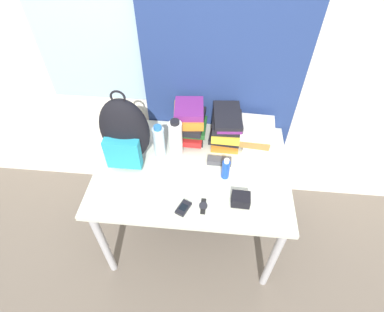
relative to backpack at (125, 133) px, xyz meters
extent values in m
plane|color=#665B51|center=(0.40, -0.46, -0.97)|extent=(12.00, 12.00, 0.00)
cube|color=silver|center=(0.40, 0.47, 0.28)|extent=(6.00, 0.05, 2.50)
cube|color=#9EBCD1|center=(-0.07, 0.44, 0.33)|extent=(1.10, 0.01, 0.80)
cube|color=navy|center=(0.55, 0.41, 0.28)|extent=(1.01, 0.04, 2.50)
cube|color=beige|center=(0.40, -0.04, -0.23)|extent=(1.19, 0.84, 0.03)
cylinder|color=#B2B2B7|center=(-0.14, -0.41, -0.61)|extent=(0.05, 0.05, 0.73)
cylinder|color=#B2B2B7|center=(0.94, -0.41, -0.61)|extent=(0.05, 0.05, 0.73)
cylinder|color=#B2B2B7|center=(-0.14, 0.33, -0.61)|extent=(0.05, 0.05, 0.73)
cylinder|color=#B2B2B7|center=(0.94, 0.33, -0.61)|extent=(0.05, 0.05, 0.73)
ellipsoid|color=black|center=(0.00, 0.01, 0.01)|extent=(0.30, 0.17, 0.44)
cube|color=teal|center=(0.00, -0.09, -0.08)|extent=(0.21, 0.06, 0.20)
torus|color=black|center=(0.00, 0.01, 0.25)|extent=(0.09, 0.01, 0.09)
cube|color=black|center=(0.35, 0.24, -0.20)|extent=(0.22, 0.22, 0.04)
cube|color=red|center=(0.36, 0.23, -0.16)|extent=(0.19, 0.28, 0.04)
cube|color=#1E5623|center=(0.36, 0.23, -0.12)|extent=(0.22, 0.21, 0.04)
cube|color=black|center=(0.35, 0.24, -0.08)|extent=(0.21, 0.29, 0.04)
cube|color=orange|center=(0.35, 0.24, -0.03)|extent=(0.21, 0.27, 0.06)
cube|color=#6B2370|center=(0.36, 0.23, 0.02)|extent=(0.20, 0.22, 0.04)
cube|color=orange|center=(0.60, 0.23, -0.20)|extent=(0.18, 0.28, 0.03)
cube|color=black|center=(0.60, 0.23, -0.17)|extent=(0.22, 0.22, 0.03)
cube|color=yellow|center=(0.60, 0.23, -0.13)|extent=(0.19, 0.23, 0.06)
cube|color=black|center=(0.60, 0.24, -0.07)|extent=(0.20, 0.23, 0.05)
cube|color=#6B2370|center=(0.61, 0.22, -0.03)|extent=(0.17, 0.26, 0.03)
cube|color=black|center=(0.60, 0.23, -0.01)|extent=(0.19, 0.29, 0.03)
cube|color=silver|center=(0.80, 0.23, -0.19)|extent=(0.17, 0.23, 0.04)
cube|color=olive|center=(0.79, 0.23, -0.15)|extent=(0.21, 0.26, 0.05)
cube|color=silver|center=(0.80, 0.23, -0.09)|extent=(0.23, 0.23, 0.06)
cylinder|color=silver|center=(0.19, 0.05, -0.11)|extent=(0.07, 0.07, 0.22)
cylinder|color=#286BB7|center=(0.19, 0.05, 0.01)|extent=(0.05, 0.05, 0.02)
cylinder|color=white|center=(0.29, 0.05, -0.08)|extent=(0.08, 0.08, 0.26)
cylinder|color=black|center=(0.29, 0.05, 0.06)|extent=(0.05, 0.05, 0.02)
cylinder|color=blue|center=(0.61, -0.10, -0.15)|extent=(0.05, 0.05, 0.13)
cylinder|color=white|center=(0.61, -0.10, -0.08)|extent=(0.03, 0.03, 0.02)
cube|color=black|center=(0.38, -0.35, -0.21)|extent=(0.09, 0.11, 0.02)
cube|color=black|center=(0.38, -0.35, -0.20)|extent=(0.05, 0.06, 0.00)
cube|color=#47474C|center=(0.57, 0.01, -0.20)|extent=(0.15, 0.06, 0.04)
cube|color=black|center=(0.70, -0.28, -0.18)|extent=(0.10, 0.09, 0.06)
cube|color=black|center=(0.49, -0.33, -0.21)|extent=(0.03, 0.10, 0.00)
cylinder|color=#232328|center=(0.49, -0.33, -0.21)|extent=(0.05, 0.05, 0.01)
camera|label=1|loc=(0.52, -1.26, 1.18)|focal=28.00mm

